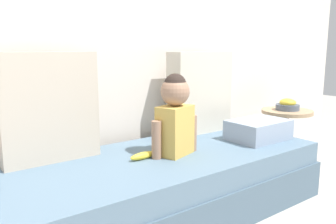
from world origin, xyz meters
name	(u,v)px	position (x,y,z in m)	size (l,w,h in m)	color
ground_plane	(164,214)	(0.00, 0.00, 0.00)	(12.00, 12.00, 0.00)	#B2ADA3
back_wall	(115,10)	(0.00, 0.54, 1.23)	(5.21, 0.10, 2.46)	silver
couch	(164,185)	(0.00, 0.00, 0.18)	(2.01, 0.81, 0.37)	#495F70
throw_pillow_left	(48,107)	(-0.55, 0.31, 0.67)	(0.52, 0.16, 0.59)	#C1B29E
throw_pillow_right	(200,92)	(0.55, 0.31, 0.66)	(0.49, 0.16, 0.59)	beige
toddler	(175,114)	(0.06, -0.03, 0.61)	(0.32, 0.20, 0.47)	gold
banana	(143,156)	(-0.14, 0.01, 0.39)	(0.17, 0.04, 0.04)	yellow
folded_blanket	(258,130)	(0.72, -0.10, 0.44)	(0.40, 0.28, 0.13)	#8E9EB2
side_table	(287,122)	(1.43, 0.16, 0.36)	(0.43, 0.43, 0.46)	tan
fruit_bowl	(288,105)	(1.43, 0.16, 0.50)	(0.20, 0.20, 0.10)	#4C5666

